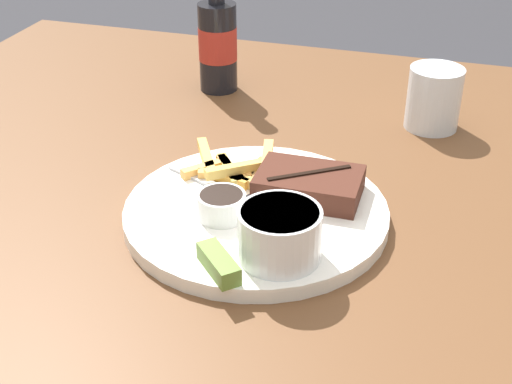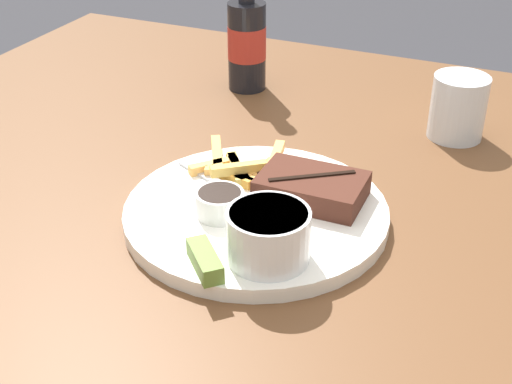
% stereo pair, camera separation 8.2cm
% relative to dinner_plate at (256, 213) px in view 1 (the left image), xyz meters
% --- Properties ---
extents(dining_table, '(1.32, 1.22, 0.77)m').
position_rel_dinner_plate_xyz_m(dining_table, '(0.00, 0.00, -0.08)').
color(dining_table, brown).
rests_on(dining_table, ground_plane).
extents(dinner_plate, '(0.31, 0.31, 0.02)m').
position_rel_dinner_plate_xyz_m(dinner_plate, '(0.00, 0.00, 0.00)').
color(dinner_plate, white).
rests_on(dinner_plate, dining_table).
extents(steak_portion, '(0.12, 0.08, 0.03)m').
position_rel_dinner_plate_xyz_m(steak_portion, '(0.05, 0.04, 0.02)').
color(steak_portion, '#472319').
rests_on(steak_portion, dinner_plate).
extents(fries_pile, '(0.13, 0.11, 0.02)m').
position_rel_dinner_plate_xyz_m(fries_pile, '(-0.05, 0.06, 0.02)').
color(fries_pile, '#DFB552').
rests_on(fries_pile, dinner_plate).
extents(coleslaw_cup, '(0.09, 0.09, 0.06)m').
position_rel_dinner_plate_xyz_m(coleslaw_cup, '(0.05, -0.09, 0.04)').
color(coleslaw_cup, white).
rests_on(coleslaw_cup, dinner_plate).
extents(dipping_sauce_cup, '(0.06, 0.06, 0.03)m').
position_rel_dinner_plate_xyz_m(dipping_sauce_cup, '(-0.03, -0.03, 0.03)').
color(dipping_sauce_cup, silver).
rests_on(dipping_sauce_cup, dinner_plate).
extents(pickle_spear, '(0.06, 0.06, 0.02)m').
position_rel_dinner_plate_xyz_m(pickle_spear, '(-0.00, -0.13, 0.02)').
color(pickle_spear, olive).
rests_on(pickle_spear, dinner_plate).
extents(fork_utensil, '(0.13, 0.07, 0.00)m').
position_rel_dinner_plate_xyz_m(fork_utensil, '(-0.07, 0.03, 0.01)').
color(fork_utensil, '#B7B7BC').
rests_on(fork_utensil, dinner_plate).
extents(knife_utensil, '(0.10, 0.15, 0.01)m').
position_rel_dinner_plate_xyz_m(knife_utensil, '(0.01, 0.04, 0.01)').
color(knife_utensil, '#B7B7BC').
rests_on(knife_utensil, dinner_plate).
extents(beer_bottle, '(0.06, 0.06, 0.23)m').
position_rel_dinner_plate_xyz_m(beer_bottle, '(-0.17, 0.36, 0.07)').
color(beer_bottle, black).
rests_on(beer_bottle, dining_table).
extents(drinking_glass, '(0.08, 0.08, 0.09)m').
position_rel_dinner_plate_xyz_m(drinking_glass, '(0.17, 0.32, 0.04)').
color(drinking_glass, silver).
rests_on(drinking_glass, dining_table).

